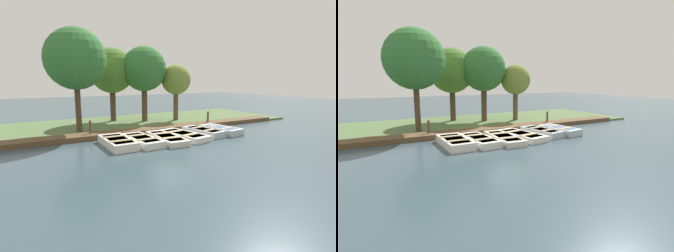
{
  "view_description": "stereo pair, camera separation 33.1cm",
  "coord_description": "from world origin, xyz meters",
  "views": [
    {
      "loc": [
        13.26,
        -7.53,
        3.32
      ],
      "look_at": [
        0.26,
        -0.06,
        0.65
      ],
      "focal_mm": 28.0,
      "sensor_mm": 36.0,
      "label": 1
    },
    {
      "loc": [
        13.42,
        -7.24,
        3.32
      ],
      "look_at": [
        0.26,
        -0.06,
        0.65
      ],
      "focal_mm": 28.0,
      "sensor_mm": 36.0,
      "label": 2
    }
  ],
  "objects": [
    {
      "name": "dock_walkway",
      "position": [
        -1.53,
        0.0,
        0.14
      ],
      "size": [
        1.19,
        20.35,
        0.28
      ],
      "color": "brown",
      "rests_on": "ground_plane"
    },
    {
      "name": "rowboat_1",
      "position": [
        1.0,
        -2.04,
        0.18
      ],
      "size": [
        3.01,
        1.32,
        0.37
      ],
      "rotation": [
        0.0,
        0.0,
        0.06
      ],
      "color": "silver",
      "rests_on": "ground_plane"
    },
    {
      "name": "rowboat_5",
      "position": [
        0.89,
        3.4,
        0.2
      ],
      "size": [
        2.84,
        1.55,
        0.41
      ],
      "rotation": [
        0.0,
        0.0,
        0.13
      ],
      "color": "#B2BCC1",
      "rests_on": "ground_plane"
    },
    {
      "name": "shore_bank",
      "position": [
        -5.0,
        0.0,
        0.07
      ],
      "size": [
        8.0,
        24.0,
        0.14
      ],
      "color": "#567042",
      "rests_on": "ground_plane"
    },
    {
      "name": "rowboat_0",
      "position": [
        0.88,
        -3.34,
        0.21
      ],
      "size": [
        2.82,
        1.25,
        0.42
      ],
      "rotation": [
        0.0,
        0.0,
        0.0
      ],
      "color": "silver",
      "rests_on": "ground_plane"
    },
    {
      "name": "park_tree_left",
      "position": [
        -6.45,
        -1.13,
        3.96
      ],
      "size": [
        3.4,
        3.4,
        5.69
      ],
      "color": "#4C3828",
      "rests_on": "ground_plane"
    },
    {
      "name": "mooring_post_near",
      "position": [
        -1.68,
        -4.06,
        0.53
      ],
      "size": [
        0.14,
        0.14,
        1.05
      ],
      "color": "brown",
      "rests_on": "ground_plane"
    },
    {
      "name": "park_tree_center",
      "position": [
        -5.11,
        0.94,
        4.07
      ],
      "size": [
        3.35,
        3.35,
        5.78
      ],
      "color": "#4C3828",
      "rests_on": "ground_plane"
    },
    {
      "name": "rowboat_3",
      "position": [
        0.98,
        0.55,
        0.17
      ],
      "size": [
        3.4,
        1.78,
        0.34
      ],
      "rotation": [
        0.0,
        0.0,
        0.17
      ],
      "color": "silver",
      "rests_on": "ground_plane"
    },
    {
      "name": "park_tree_far_left",
      "position": [
        -3.27,
        -4.35,
        4.5
      ],
      "size": [
        3.65,
        3.65,
        6.35
      ],
      "color": "#4C3828",
      "rests_on": "ground_plane"
    },
    {
      "name": "rowboat_2",
      "position": [
        1.08,
        -0.63,
        0.16
      ],
      "size": [
        3.41,
        1.36,
        0.33
      ],
      "rotation": [
        0.0,
        0.0,
        -0.06
      ],
      "color": "beige",
      "rests_on": "ground_plane"
    },
    {
      "name": "rowboat_4",
      "position": [
        0.83,
        2.07,
        0.2
      ],
      "size": [
        2.85,
        1.48,
        0.4
      ],
      "rotation": [
        0.0,
        0.0,
        0.16
      ],
      "color": "#B2BCC1",
      "rests_on": "ground_plane"
    },
    {
      "name": "mooring_post_far",
      "position": [
        -1.68,
        4.41,
        0.53
      ],
      "size": [
        0.14,
        0.14,
        1.05
      ],
      "color": "brown",
      "rests_on": "ground_plane"
    },
    {
      "name": "park_tree_right",
      "position": [
        -4.41,
        3.34,
        3.25
      ],
      "size": [
        2.31,
        2.31,
        4.46
      ],
      "color": "brown",
      "rests_on": "ground_plane"
    },
    {
      "name": "ground_plane",
      "position": [
        0.0,
        0.0,
        0.0
      ],
      "size": [
        80.0,
        80.0,
        0.0
      ],
      "primitive_type": "plane",
      "color": "#384C56"
    }
  ]
}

